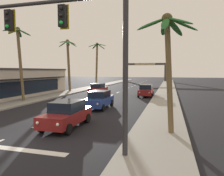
% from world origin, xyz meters
% --- Properties ---
extents(sidewalk_right, '(3.20, 110.00, 0.14)m').
position_xyz_m(sidewalk_right, '(7.80, 20.00, 0.07)').
color(sidewalk_right, gray).
rests_on(sidewalk_right, ground).
extents(sidewalk_left, '(3.20, 110.00, 0.14)m').
position_xyz_m(sidewalk_left, '(-7.80, 20.00, 0.07)').
color(sidewalk_left, gray).
rests_on(sidewalk_left, ground).
extents(lane_markings, '(4.28, 88.92, 0.01)m').
position_xyz_m(lane_markings, '(0.46, 20.05, 0.00)').
color(lane_markings, silver).
rests_on(lane_markings, ground).
extents(traffic_signal_mast, '(11.26, 0.41, 7.33)m').
position_xyz_m(traffic_signal_mast, '(2.96, -0.22, 5.31)').
color(traffic_signal_mast, '#2D2D33').
rests_on(traffic_signal_mast, ground).
extents(sedan_lead_at_stop_bar, '(1.95, 4.45, 1.68)m').
position_xyz_m(sedan_lead_at_stop_bar, '(2.05, 3.49, 0.85)').
color(sedan_lead_at_stop_bar, maroon).
rests_on(sedan_lead_at_stop_bar, ground).
extents(sedan_third_in_queue, '(1.96, 4.46, 1.68)m').
position_xyz_m(sedan_third_in_queue, '(1.81, 10.53, 0.85)').
color(sedan_third_in_queue, navy).
rests_on(sedan_third_in_queue, ground).
extents(sedan_oncoming_far, '(1.96, 4.46, 1.68)m').
position_xyz_m(sedan_oncoming_far, '(-2.20, 21.73, 0.85)').
color(sedan_oncoming_far, maroon).
rests_on(sedan_oncoming_far, ground).
extents(sedan_parked_nearest_kerb, '(2.00, 4.47, 1.68)m').
position_xyz_m(sedan_parked_nearest_kerb, '(5.12, 21.00, 0.85)').
color(sedan_parked_nearest_kerb, maroon).
rests_on(sedan_parked_nearest_kerb, ground).
extents(palm_left_second, '(3.18, 2.98, 8.61)m').
position_xyz_m(palm_left_second, '(-8.44, 12.19, 5.94)').
color(palm_left_second, brown).
rests_on(palm_left_second, ground).
extents(palm_left_third, '(3.23, 3.53, 8.98)m').
position_xyz_m(palm_left_third, '(-8.70, 24.75, 5.82)').
color(palm_left_third, brown).
rests_on(palm_left_third, ground).
extents(palm_left_farthest, '(4.27, 4.11, 9.98)m').
position_xyz_m(palm_left_farthest, '(-7.95, 37.33, 6.55)').
color(palm_left_farthest, brown).
rests_on(palm_left_farthest, ground).
extents(palm_right_nearest, '(3.34, 3.27, 6.74)m').
position_xyz_m(palm_right_nearest, '(8.21, 3.59, 5.02)').
color(palm_right_nearest, brown).
rests_on(palm_right_nearest, ground).
extents(town_gateway_arch, '(14.64, 0.90, 6.21)m').
position_xyz_m(town_gateway_arch, '(0.00, 63.75, 4.06)').
color(town_gateway_arch, '#423D38').
rests_on(town_gateway_arch, ground).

